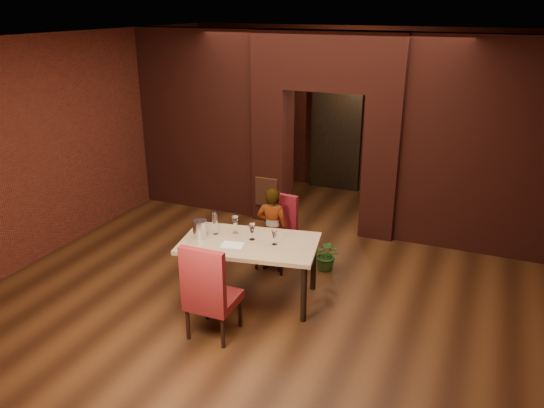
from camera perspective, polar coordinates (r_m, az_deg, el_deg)
The scene contains 24 objects.
floor at distance 7.54m, azimuth 0.80°, elevation -7.62°, with size 8.00×8.00×0.00m, color #432310.
ceiling at distance 6.64m, azimuth 0.95°, elevation 17.45°, with size 7.00×8.00×0.04m, color silver.
wall_back at distance 10.63m, azimuth 9.22°, elevation 9.78°, with size 7.00×0.04×3.20m, color maroon.
wall_front at distance 3.85m, azimuth -22.97°, elevation -12.21°, with size 7.00×0.04×3.20m, color maroon.
wall_left at distance 8.82m, azimuth -20.82°, elevation 6.42°, with size 0.04×8.00×3.20m, color maroon.
pillar_left at distance 9.17m, azimuth 0.11°, elevation 5.40°, with size 0.55×0.55×2.30m, color maroon.
pillar_right at distance 8.63m, azimuth 11.82°, elevation 3.96°, with size 0.55×0.55×2.30m, color maroon.
lintel at distance 8.55m, azimuth 6.19°, elevation 15.08°, with size 2.45×0.55×0.90m, color maroon.
wing_wall_left at distance 9.69m, azimuth -7.69°, elevation 8.79°, with size 2.27×0.35×3.20m, color maroon.
wing_wall_right at distance 8.38m, azimuth 21.56°, elevation 5.61°, with size 2.27×0.35×3.20m, color maroon.
vent_panel at distance 9.09m, azimuth -0.62°, elevation 1.29°, with size 0.40×0.03×0.50m, color #9C4D2D.
rear_door at distance 10.79m, azimuth 6.90°, elevation 7.06°, with size 0.90×0.08×2.10m, color black.
rear_door_frame at distance 10.75m, azimuth 6.84°, elevation 7.02°, with size 1.02×0.04×2.22m, color black.
dining_table at distance 6.83m, azimuth -2.41°, elevation -7.08°, with size 1.70×0.96×0.80m, color tan.
chair_far at distance 7.54m, azimuth 0.38°, elevation -3.15°, with size 0.48×0.48×1.05m, color maroon.
chair_near at distance 6.08m, azimuth -6.35°, elevation -9.02°, with size 0.53×0.53×1.16m, color maroon.
person_seated at distance 7.43m, azimuth 0.02°, elevation -2.75°, with size 0.45×0.30×1.23m, color silver.
wine_glass_a at distance 6.86m, azimuth -3.96°, elevation -2.26°, with size 0.09×0.09×0.23m, color silver, non-canonical shape.
wine_glass_b at distance 6.66m, azimuth -2.17°, elevation -3.02°, with size 0.09×0.09×0.21m, color white, non-canonical shape.
wine_glass_c at distance 6.53m, azimuth 0.26°, elevation -3.64°, with size 0.08×0.08×0.19m, color white, non-canonical shape.
tasting_sheet at distance 6.57m, azimuth -4.27°, elevation -4.41°, with size 0.27×0.20×0.00m, color white.
wine_bucket at distance 6.78m, azimuth -7.74°, elevation -2.67°, with size 0.19×0.19×0.23m, color silver.
water_bottle at distance 6.84m, azimuth -6.15°, elevation -2.05°, with size 0.07×0.07×0.30m, color white.
potted_plant at distance 7.62m, azimuth 5.95°, elevation -5.42°, with size 0.42×0.37×0.47m, color #2E5B21.
Camera 1 is at (2.51, -6.13, 3.59)m, focal length 35.00 mm.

